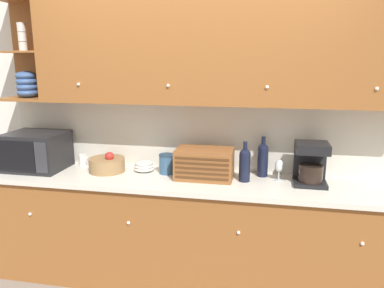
{
  "coord_description": "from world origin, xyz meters",
  "views": [
    {
      "loc": [
        0.58,
        -3.11,
        1.88
      ],
      "look_at": [
        0.0,
        -0.21,
        1.19
      ],
      "focal_mm": 35.0,
      "sensor_mm": 36.0,
      "label": 1
    }
  ],
  "objects_px": {
    "storage_canister": "(167,164)",
    "fruit_basket": "(107,164)",
    "bowl_stack_on_counter": "(144,166)",
    "mug": "(83,160)",
    "second_wine_bottle": "(245,163)",
    "wine_bottle": "(263,158)",
    "wine_glass": "(279,167)",
    "coffee_maker": "(311,163)",
    "microwave": "(37,151)",
    "bread_box": "(205,164)"
  },
  "relations": [
    {
      "from": "storage_canister",
      "to": "fruit_basket",
      "type": "bearing_deg",
      "value": -174.42
    },
    {
      "from": "bowl_stack_on_counter",
      "to": "mug",
      "type": "bearing_deg",
      "value": 173.98
    },
    {
      "from": "second_wine_bottle",
      "to": "bowl_stack_on_counter",
      "type": "bearing_deg",
      "value": 173.28
    },
    {
      "from": "wine_bottle",
      "to": "wine_glass",
      "type": "relative_size",
      "value": 1.94
    },
    {
      "from": "coffee_maker",
      "to": "wine_glass",
      "type": "bearing_deg",
      "value": 173.62
    },
    {
      "from": "mug",
      "to": "fruit_basket",
      "type": "distance_m",
      "value": 0.32
    },
    {
      "from": "mug",
      "to": "fruit_basket",
      "type": "relative_size",
      "value": 0.33
    },
    {
      "from": "microwave",
      "to": "bread_box",
      "type": "distance_m",
      "value": 1.48
    },
    {
      "from": "bread_box",
      "to": "wine_bottle",
      "type": "height_order",
      "value": "wine_bottle"
    },
    {
      "from": "storage_canister",
      "to": "second_wine_bottle",
      "type": "xyz_separation_m",
      "value": [
        0.65,
        -0.08,
        0.06
      ]
    },
    {
      "from": "coffee_maker",
      "to": "fruit_basket",
      "type": "bearing_deg",
      "value": -179.63
    },
    {
      "from": "second_wine_bottle",
      "to": "wine_bottle",
      "type": "relative_size",
      "value": 0.96
    },
    {
      "from": "bread_box",
      "to": "second_wine_bottle",
      "type": "relative_size",
      "value": 1.43
    },
    {
      "from": "storage_canister",
      "to": "wine_glass",
      "type": "height_order",
      "value": "wine_glass"
    },
    {
      "from": "storage_canister",
      "to": "bowl_stack_on_counter",
      "type": "bearing_deg",
      "value": 173.93
    },
    {
      "from": "storage_canister",
      "to": "wine_glass",
      "type": "distance_m",
      "value": 0.92
    },
    {
      "from": "second_wine_bottle",
      "to": "mug",
      "type": "bearing_deg",
      "value": 173.57
    },
    {
      "from": "bowl_stack_on_counter",
      "to": "coffee_maker",
      "type": "relative_size",
      "value": 0.54
    },
    {
      "from": "fruit_basket",
      "to": "wine_glass",
      "type": "height_order",
      "value": "fruit_basket"
    },
    {
      "from": "bowl_stack_on_counter",
      "to": "wine_glass",
      "type": "distance_m",
      "value": 1.13
    },
    {
      "from": "bread_box",
      "to": "wine_bottle",
      "type": "bearing_deg",
      "value": 18.16
    },
    {
      "from": "wine_glass",
      "to": "mug",
      "type": "bearing_deg",
      "value": 176.71
    },
    {
      "from": "fruit_basket",
      "to": "wine_bottle",
      "type": "distance_m",
      "value": 1.31
    },
    {
      "from": "storage_canister",
      "to": "coffee_maker",
      "type": "height_order",
      "value": "coffee_maker"
    },
    {
      "from": "wine_bottle",
      "to": "storage_canister",
      "type": "bearing_deg",
      "value": -174.09
    },
    {
      "from": "mug",
      "to": "bowl_stack_on_counter",
      "type": "bearing_deg",
      "value": -6.02
    },
    {
      "from": "fruit_basket",
      "to": "bowl_stack_on_counter",
      "type": "xyz_separation_m",
      "value": [
        0.31,
        0.07,
        -0.02
      ]
    },
    {
      "from": "bread_box",
      "to": "second_wine_bottle",
      "type": "xyz_separation_m",
      "value": [
        0.32,
        -0.01,
        0.02
      ]
    },
    {
      "from": "mug",
      "to": "second_wine_bottle",
      "type": "distance_m",
      "value": 1.47
    },
    {
      "from": "mug",
      "to": "bread_box",
      "type": "xyz_separation_m",
      "value": [
        1.14,
        -0.15,
        0.07
      ]
    },
    {
      "from": "microwave",
      "to": "fruit_basket",
      "type": "distance_m",
      "value": 0.64
    },
    {
      "from": "fruit_basket",
      "to": "second_wine_bottle",
      "type": "xyz_separation_m",
      "value": [
        1.17,
        -0.03,
        0.08
      ]
    },
    {
      "from": "bowl_stack_on_counter",
      "to": "wine_glass",
      "type": "xyz_separation_m",
      "value": [
        1.13,
        -0.04,
        0.07
      ]
    },
    {
      "from": "wine_bottle",
      "to": "bread_box",
      "type": "bearing_deg",
      "value": -161.84
    },
    {
      "from": "wine_bottle",
      "to": "coffee_maker",
      "type": "bearing_deg",
      "value": -18.53
    },
    {
      "from": "wine_glass",
      "to": "bowl_stack_on_counter",
      "type": "bearing_deg",
      "value": 178.17
    },
    {
      "from": "wine_bottle",
      "to": "wine_glass",
      "type": "xyz_separation_m",
      "value": [
        0.13,
        -0.1,
        -0.04
      ]
    },
    {
      "from": "second_wine_bottle",
      "to": "coffee_maker",
      "type": "bearing_deg",
      "value": 4.5
    },
    {
      "from": "wine_glass",
      "to": "microwave",
      "type": "bearing_deg",
      "value": -177.82
    },
    {
      "from": "microwave",
      "to": "wine_glass",
      "type": "distance_m",
      "value": 2.07
    },
    {
      "from": "fruit_basket",
      "to": "second_wine_bottle",
      "type": "distance_m",
      "value": 1.17
    },
    {
      "from": "bread_box",
      "to": "mug",
      "type": "bearing_deg",
      "value": 172.29
    },
    {
      "from": "second_wine_bottle",
      "to": "wine_glass",
      "type": "bearing_deg",
      "value": 13.74
    },
    {
      "from": "bowl_stack_on_counter",
      "to": "storage_canister",
      "type": "distance_m",
      "value": 0.21
    },
    {
      "from": "wine_bottle",
      "to": "mug",
      "type": "bearing_deg",
      "value": 179.87
    },
    {
      "from": "second_wine_bottle",
      "to": "wine_bottle",
      "type": "bearing_deg",
      "value": 49.52
    },
    {
      "from": "microwave",
      "to": "bread_box",
      "type": "height_order",
      "value": "microwave"
    },
    {
      "from": "fruit_basket",
      "to": "storage_canister",
      "type": "bearing_deg",
      "value": 5.58
    },
    {
      "from": "microwave",
      "to": "coffee_maker",
      "type": "xyz_separation_m",
      "value": [
        2.3,
        0.05,
        0.0
      ]
    },
    {
      "from": "bowl_stack_on_counter",
      "to": "fruit_basket",
      "type": "bearing_deg",
      "value": -166.67
    }
  ]
}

